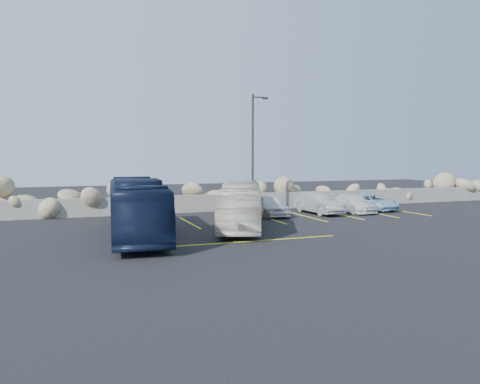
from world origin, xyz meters
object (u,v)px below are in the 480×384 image
object	(u,v)px
tour_coach	(136,208)
car_b	(319,203)
car_c	(353,203)
car_a	(269,205)
lamppost	(253,150)
vintage_bus	(241,205)
car_d	(374,202)

from	to	relation	value
tour_coach	car_b	world-z (taller)	tour_coach
car_b	car_c	distance (m)	2.71
car_a	lamppost	bearing A→B (deg)	121.46
vintage_bus	lamppost	bearing A→B (deg)	83.62
vintage_bus	car_c	distance (m)	10.64
car_b	car_d	bearing A→B (deg)	3.11
lamppost	car_c	bearing A→B (deg)	-10.90
car_c	car_d	bearing A→B (deg)	17.37
lamppost	car_d	world-z (taller)	lamppost
car_d	tour_coach	bearing A→B (deg)	-165.39
tour_coach	car_a	xyz separation A→B (m)	(9.29, 5.20, -0.73)
tour_coach	car_a	world-z (taller)	tour_coach
car_b	car_d	distance (m)	4.95
lamppost	car_c	world-z (taller)	lamppost
lamppost	car_a	bearing A→B (deg)	-60.52
car_a	car_c	distance (m)	6.30
tour_coach	car_b	bearing A→B (deg)	26.15
car_c	car_d	xyz separation A→B (m)	(2.20, 0.62, -0.04)
car_c	lamppost	bearing A→B (deg)	170.79
lamppost	tour_coach	size ratio (longest dim) A/B	0.79
vintage_bus	car_d	bearing A→B (deg)	43.06
vintage_bus	car_b	size ratio (longest dim) A/B	2.09
lamppost	car_c	xyz separation A→B (m)	(6.95, -1.34, -3.68)
lamppost	car_d	size ratio (longest dim) A/B	1.95
lamppost	vintage_bus	world-z (taller)	lamppost
car_d	vintage_bus	bearing A→B (deg)	-162.03
car_b	car_c	size ratio (longest dim) A/B	1.01
tour_coach	car_b	xyz separation A→B (m)	(12.87, 5.04, -0.72)
car_c	car_d	size ratio (longest dim) A/B	1.03
tour_coach	car_d	size ratio (longest dim) A/B	2.49
car_b	lamppost	bearing A→B (deg)	159.08
lamppost	vintage_bus	size ratio (longest dim) A/B	0.90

